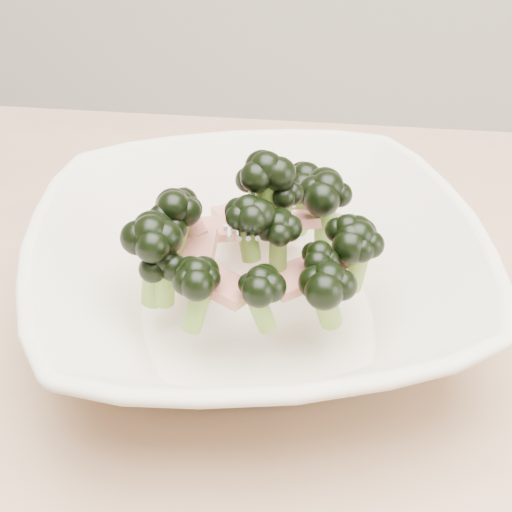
% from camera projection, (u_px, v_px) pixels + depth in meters
% --- Properties ---
extents(dining_table, '(1.20, 0.80, 0.75)m').
position_uv_depth(dining_table, '(355.00, 506.00, 0.49)').
color(dining_table, tan).
rests_on(dining_table, ground).
extents(broccoli_dish, '(0.36, 0.36, 0.13)m').
position_uv_depth(broccoli_dish, '(256.00, 268.00, 0.48)').
color(broccoli_dish, beige).
rests_on(broccoli_dish, dining_table).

